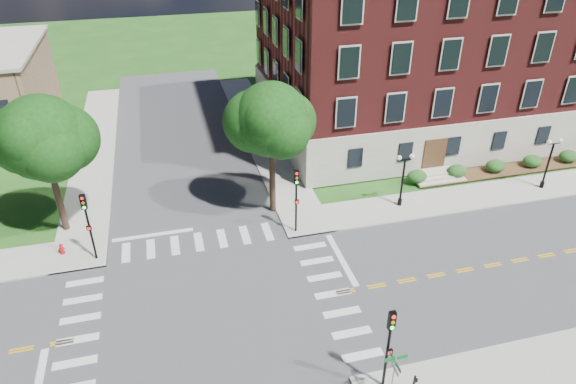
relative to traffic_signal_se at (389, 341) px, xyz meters
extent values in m
plane|color=#1B5116|center=(-7.41, 6.87, -3.19)|extent=(160.00, 160.00, 0.00)
cube|color=#3D3D3F|center=(-7.41, 6.87, -3.18)|extent=(90.00, 12.00, 0.01)
cube|color=#3D3D3F|center=(-7.41, 6.87, -3.18)|extent=(12.00, 90.00, 0.01)
cube|color=#9E9B93|center=(15.59, 14.62, -3.13)|extent=(34.00, 3.50, 0.12)
cube|color=#9E9B93|center=(0.34, 29.87, -3.13)|extent=(3.50, 34.00, 0.12)
cube|color=#9E9B93|center=(-15.16, 29.87, -3.13)|extent=(3.50, 34.00, 0.12)
cube|color=silver|center=(1.39, 9.87, -3.19)|extent=(0.40, 5.50, 0.00)
cube|color=#AAA796|center=(16.59, 28.87, -0.97)|extent=(30.00, 20.00, 4.20)
cube|color=maroon|center=(16.59, 28.87, 7.03)|extent=(29.55, 19.70, 11.80)
cube|color=#472D19|center=(12.59, 18.83, -1.37)|extent=(2.00, 0.10, 2.80)
cylinder|color=black|center=(-16.28, 17.85, -0.93)|extent=(0.44, 0.44, 4.27)
sphere|color=#10340E|center=(-16.28, 17.85, 3.97)|extent=(5.53, 5.53, 5.53)
cylinder|color=black|center=(-1.61, 16.69, -0.76)|extent=(0.44, 0.44, 4.62)
sphere|color=#10340E|center=(-1.61, 16.69, 4.14)|extent=(5.17, 5.17, 5.17)
cylinder|color=black|center=(0.00, 0.02, -1.17)|extent=(0.14, 0.14, 3.80)
cube|color=black|center=(0.00, 0.02, 1.23)|extent=(0.32, 0.22, 1.00)
cylinder|color=red|center=(0.00, -0.11, 1.56)|extent=(0.18, 0.05, 0.18)
cylinder|color=orange|center=(0.00, -0.11, 1.23)|extent=(0.18, 0.05, 0.18)
cylinder|color=#19E533|center=(0.00, -0.11, 0.90)|extent=(0.18, 0.05, 0.18)
cube|color=black|center=(0.00, -0.16, -0.57)|extent=(0.30, 0.12, 0.30)
cylinder|color=black|center=(-0.68, 13.55, -1.17)|extent=(0.14, 0.14, 3.80)
cube|color=black|center=(-0.68, 13.55, 1.23)|extent=(0.34, 0.26, 1.00)
cylinder|color=red|center=(-0.68, 13.42, 1.56)|extent=(0.18, 0.07, 0.18)
cylinder|color=orange|center=(-0.68, 13.42, 1.23)|extent=(0.18, 0.07, 0.18)
cylinder|color=#19E533|center=(-0.68, 13.42, 0.90)|extent=(0.18, 0.07, 0.18)
cube|color=black|center=(-0.68, 13.37, -0.57)|extent=(0.31, 0.16, 0.30)
cylinder|color=black|center=(-14.02, 13.80, -1.17)|extent=(0.14, 0.14, 3.80)
cube|color=black|center=(-14.02, 13.80, 1.23)|extent=(0.36, 0.28, 1.00)
cylinder|color=red|center=(-14.02, 13.67, 1.56)|extent=(0.19, 0.09, 0.18)
cylinder|color=orange|center=(-14.02, 13.67, 1.23)|extent=(0.19, 0.09, 0.18)
cylinder|color=#19E533|center=(-14.02, 13.67, 0.90)|extent=(0.19, 0.09, 0.18)
cube|color=black|center=(-14.02, 13.62, -0.57)|extent=(0.32, 0.18, 0.30)
cylinder|color=black|center=(7.80, 14.87, -2.82)|extent=(0.32, 0.32, 0.50)
cylinder|color=black|center=(7.80, 14.87, -1.17)|extent=(0.16, 0.16, 3.80)
cube|color=black|center=(7.80, 14.87, 0.78)|extent=(1.00, 0.06, 0.06)
sphere|color=white|center=(7.30, 14.87, 0.98)|extent=(0.36, 0.36, 0.36)
sphere|color=white|center=(8.30, 14.87, 0.98)|extent=(0.36, 0.36, 0.36)
cylinder|color=black|center=(19.96, 14.46, -2.82)|extent=(0.32, 0.32, 0.50)
cylinder|color=black|center=(19.96, 14.46, -1.17)|extent=(0.16, 0.16, 3.80)
cube|color=black|center=(19.96, 14.46, 0.78)|extent=(1.00, 0.06, 0.06)
sphere|color=white|center=(19.46, 14.46, 0.98)|extent=(0.36, 0.36, 0.36)
sphere|color=white|center=(20.46, 14.46, 0.98)|extent=(0.36, 0.36, 0.36)
cylinder|color=gray|center=(-0.10, -0.96, -1.52)|extent=(0.07, 0.07, 3.10)
cube|color=#0C621F|center=(-0.10, -0.96, -0.07)|extent=(1.10, 0.03, 0.20)
cube|color=#0C621F|center=(-0.10, -0.96, -0.32)|extent=(0.03, 1.10, 0.20)
cube|color=silver|center=(-0.05, -0.96, -0.77)|extent=(0.03, 0.75, 0.25)
cube|color=black|center=(1.18, -0.87, -2.02)|extent=(0.14, 0.08, 0.22)
cylinder|color=#B00F0D|center=(-16.21, 14.88, -3.02)|extent=(0.32, 0.32, 0.10)
cylinder|color=#B00F0D|center=(-16.21, 14.88, -2.77)|extent=(0.22, 0.22, 0.60)
sphere|color=#B00F0D|center=(-16.21, 14.88, -2.44)|extent=(0.24, 0.24, 0.24)
cylinder|color=#B00F0D|center=(-16.21, 14.88, -2.69)|extent=(0.35, 0.12, 0.12)
cylinder|color=#B00F0D|center=(-16.21, 14.88, -2.69)|extent=(0.12, 0.35, 0.12)
camera|label=1|loc=(-8.55, -14.80, 17.73)|focal=32.00mm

